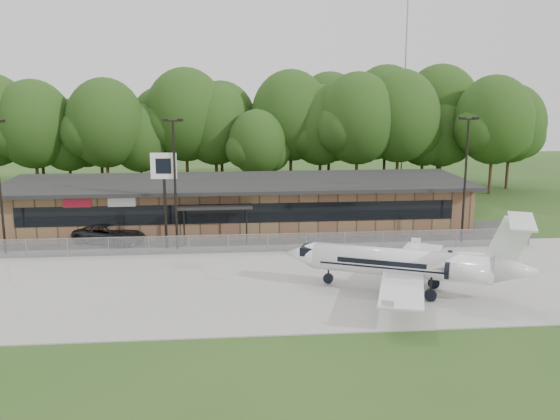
{
  "coord_description": "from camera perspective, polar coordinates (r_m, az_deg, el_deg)",
  "views": [
    {
      "loc": [
        -1.34,
        -31.24,
        13.07
      ],
      "look_at": [
        2.68,
        12.0,
        3.99
      ],
      "focal_mm": 40.0,
      "sensor_mm": 36.0,
      "label": 1
    }
  ],
  "objects": [
    {
      "name": "suv",
      "position": [
        52.45,
        -15.29,
        -2.11
      ],
      "size": [
        6.55,
        5.01,
        1.65
      ],
      "primitive_type": "imported",
      "rotation": [
        0.0,
        0.0,
        1.13
      ],
      "color": "#272729",
      "rests_on": "ground"
    },
    {
      "name": "fence",
      "position": [
        47.87,
        -3.53,
        -3.09
      ],
      "size": [
        46.0,
        0.04,
        1.52
      ],
      "color": "gray",
      "rests_on": "ground"
    },
    {
      "name": "pole_sign",
      "position": [
        48.79,
        -10.56,
        3.06
      ],
      "size": [
        2.0,
        0.39,
        7.6
      ],
      "rotation": [
        0.0,
        0.0,
        -0.09
      ],
      "color": "black",
      "rests_on": "ground"
    },
    {
      "name": "business_jet",
      "position": [
        39.48,
        11.81,
        -4.9
      ],
      "size": [
        15.29,
        13.64,
        5.27
      ],
      "rotation": [
        0.0,
        0.0,
        -0.41
      ],
      "color": "white",
      "rests_on": "ground"
    },
    {
      "name": "radio_mast",
      "position": [
        82.61,
        11.32,
        11.2
      ],
      "size": [
        0.2,
        0.2,
        25.0
      ],
      "primitive_type": "cylinder",
      "color": "gray",
      "rests_on": "ground"
    },
    {
      "name": "light_pole_right",
      "position": [
        51.99,
        16.62,
        3.48
      ],
      "size": [
        1.55,
        0.3,
        10.23
      ],
      "color": "black",
      "rests_on": "ground"
    },
    {
      "name": "light_pole_mid",
      "position": [
        48.4,
        -9.6,
        3.22
      ],
      "size": [
        1.55,
        0.3,
        10.23
      ],
      "color": "black",
      "rests_on": "ground"
    },
    {
      "name": "treeline",
      "position": [
        73.46,
        -4.28,
        7.44
      ],
      "size": [
        72.0,
        12.0,
        15.0
      ],
      "primitive_type": null,
      "color": "#1B3D13",
      "rests_on": "ground"
    },
    {
      "name": "parking_lot",
      "position": [
        52.41,
        -3.68,
        -2.62
      ],
      "size": [
        50.0,
        9.0,
        0.06
      ],
      "primitive_type": "cube",
      "color": "#383835",
      "rests_on": "ground"
    },
    {
      "name": "apron",
      "position": [
        41.37,
        -3.2,
        -6.56
      ],
      "size": [
        64.0,
        18.0,
        0.08
      ],
      "primitive_type": "cube",
      "color": "#9E9B93",
      "rests_on": "ground"
    },
    {
      "name": "terminal",
      "position": [
        56.26,
        -3.85,
        0.62
      ],
      "size": [
        41.0,
        11.65,
        4.3
      ],
      "color": "brown",
      "rests_on": "ground"
    },
    {
      "name": "ground",
      "position": [
        33.89,
        -2.68,
        -10.88
      ],
      "size": [
        160.0,
        160.0,
        0.0
      ],
      "primitive_type": "plane",
      "color": "#274819",
      "rests_on": "ground"
    }
  ]
}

